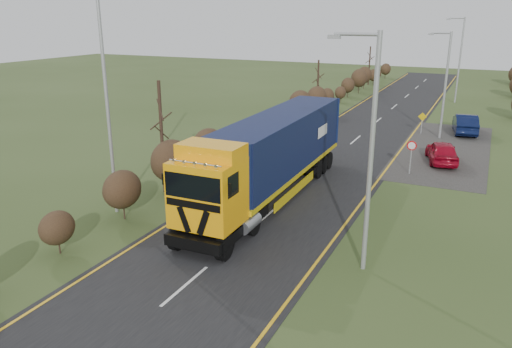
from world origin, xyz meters
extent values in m
plane|color=#33451D|center=(0.00, 0.00, 0.00)|extent=(160.00, 160.00, 0.00)
cube|color=black|center=(0.00, 10.00, 0.01)|extent=(8.00, 120.00, 0.02)
cube|color=#2E2C29|center=(6.50, 20.00, 0.01)|extent=(6.00, 18.00, 0.02)
cube|color=gold|center=(-3.70, 10.00, 0.03)|extent=(0.12, 116.00, 0.01)
cube|color=gold|center=(3.70, 10.00, 0.03)|extent=(0.12, 116.00, 0.01)
cube|color=silver|center=(0.00, -4.00, 0.03)|extent=(0.12, 3.00, 0.01)
cube|color=silver|center=(0.00, 4.00, 0.03)|extent=(0.12, 3.00, 0.01)
cube|color=silver|center=(0.00, 12.00, 0.03)|extent=(0.12, 3.00, 0.01)
cube|color=silver|center=(0.00, 20.00, 0.03)|extent=(0.12, 3.00, 0.01)
cube|color=silver|center=(0.00, 28.00, 0.03)|extent=(0.12, 3.00, 0.01)
cube|color=silver|center=(0.00, 36.00, 0.03)|extent=(0.12, 3.00, 0.01)
cube|color=silver|center=(0.00, 44.00, 0.03)|extent=(0.12, 3.00, 0.01)
cube|color=silver|center=(0.00, 52.00, 0.03)|extent=(0.12, 3.00, 0.01)
cube|color=silver|center=(0.00, 60.00, 0.03)|extent=(0.12, 3.00, 0.01)
ellipsoid|color=black|center=(-6.02, -4.00, 1.14)|extent=(1.21, 1.57, 1.39)
ellipsoid|color=black|center=(-6.00, 0.00, 1.49)|extent=(1.58, 2.06, 1.82)
ellipsoid|color=black|center=(-5.98, 4.00, 1.84)|extent=(1.96, 2.55, 2.25)
ellipsoid|color=black|center=(-6.03, 8.00, 1.72)|extent=(1.83, 2.38, 2.10)
ellipsoid|color=black|center=(-5.95, 12.00, 1.28)|extent=(1.37, 1.78, 1.57)
ellipsoid|color=black|center=(-6.06, 16.00, 1.13)|extent=(1.20, 1.56, 1.38)
ellipsoid|color=black|center=(-5.92, 20.00, 1.46)|extent=(1.55, 2.02, 1.78)
ellipsoid|color=black|center=(-6.09, 24.00, 1.83)|extent=(1.95, 2.53, 2.24)
ellipsoid|color=black|center=(-5.90, 28.00, 1.74)|extent=(1.85, 2.41, 2.13)
ellipsoid|color=black|center=(-6.12, 32.00, 1.31)|extent=(1.40, 1.81, 1.61)
ellipsoid|color=black|center=(-5.87, 36.00, 1.12)|extent=(1.19, 1.55, 1.37)
ellipsoid|color=black|center=(-6.14, 40.00, 1.43)|extent=(1.52, 1.97, 1.75)
ellipsoid|color=black|center=(-5.84, 44.00, 1.81)|extent=(1.93, 2.51, 2.22)
ellipsoid|color=black|center=(-6.17, 48.00, 1.76)|extent=(1.88, 2.44, 2.16)
ellipsoid|color=black|center=(-5.82, 52.00, 1.34)|extent=(1.43, 1.85, 1.64)
ellipsoid|color=black|center=(-6.19, 56.00, 1.12)|extent=(1.19, 1.55, 1.37)
ellipsoid|color=black|center=(-5.80, 60.00, 1.40)|extent=(1.49, 1.93, 1.71)
cylinder|color=#302118|center=(-6.50, 4.00, 3.03)|extent=(0.18, 0.18, 6.05)
cylinder|color=#302118|center=(-6.50, 30.00, 2.53)|extent=(0.18, 0.18, 5.06)
cylinder|color=#302118|center=(-6.50, 52.00, 2.57)|extent=(0.18, 0.18, 5.15)
cube|color=black|center=(-0.80, 0.03, 0.73)|extent=(2.56, 4.82, 0.47)
cube|color=#FCA40A|center=(-0.80, -0.90, 2.45)|extent=(2.63, 2.32, 2.71)
cube|color=black|center=(-0.80, -2.00, 0.57)|extent=(2.60, 0.16, 0.57)
cube|color=black|center=(-1.24, -2.06, 1.61)|extent=(0.63, 0.03, 1.12)
cube|color=black|center=(-0.36, -2.06, 1.61)|extent=(0.63, 0.03, 1.12)
cube|color=black|center=(-0.80, -2.03, 3.02)|extent=(2.45, 0.09, 0.99)
cube|color=black|center=(-0.80, -2.06, 2.29)|extent=(2.39, 0.06, 0.29)
cube|color=#FCA40A|center=(-0.80, -0.54, 4.09)|extent=(2.62, 1.49, 0.58)
cylinder|color=silver|center=(-0.80, -1.79, 3.90)|extent=(2.29, 0.09, 0.06)
cube|color=black|center=(-2.29, -1.79, 3.07)|extent=(0.08, 0.12, 0.47)
cube|color=black|center=(0.69, -1.79, 3.07)|extent=(0.08, 0.12, 0.47)
cylinder|color=gray|center=(-2.00, 0.45, 0.78)|extent=(0.60, 1.36, 0.58)
cylinder|color=gray|center=(0.40, 0.45, 0.78)|extent=(0.60, 1.36, 0.58)
cube|color=yellow|center=(-0.80, 6.80, 1.28)|extent=(2.77, 13.15, 0.25)
cube|color=black|center=(-0.80, 6.80, 2.84)|extent=(2.74, 12.73, 2.86)
cube|color=#101C44|center=(-0.80, 13.17, 2.84)|extent=(2.58, 0.09, 2.86)
cube|color=#101C44|center=(-0.80, 0.43, 2.84)|extent=(2.58, 0.09, 2.86)
cube|color=black|center=(-0.80, 10.76, 0.68)|extent=(2.44, 3.78, 0.36)
cube|color=yellow|center=(-2.07, 5.76, 0.57)|extent=(0.12, 5.73, 0.47)
cube|color=yellow|center=(0.47, 5.76, 0.57)|extent=(0.12, 5.73, 0.47)
cylinder|color=black|center=(-1.89, -1.63, 0.54)|extent=(0.35, 1.09, 1.08)
cylinder|color=black|center=(0.29, -1.63, 0.54)|extent=(0.35, 1.09, 1.08)
cylinder|color=black|center=(-1.89, 0.97, 0.54)|extent=(0.35, 1.09, 1.08)
cylinder|color=black|center=(0.29, 0.97, 0.54)|extent=(0.35, 1.09, 1.08)
cylinder|color=black|center=(-1.89, 9.82, 0.54)|extent=(0.35, 1.09, 1.08)
cylinder|color=black|center=(0.29, 9.82, 0.54)|extent=(0.35, 1.09, 1.08)
cylinder|color=black|center=(-1.89, 10.86, 0.54)|extent=(0.35, 1.09, 1.08)
cylinder|color=black|center=(0.29, 10.86, 0.54)|extent=(0.35, 1.09, 1.08)
cylinder|color=black|center=(-1.89, 11.90, 0.54)|extent=(0.35, 1.09, 1.08)
cylinder|color=black|center=(0.29, 11.90, 0.54)|extent=(0.35, 1.09, 1.08)
imported|color=#A0081D|center=(6.62, 16.38, 0.72)|extent=(2.65, 4.51, 1.44)
imported|color=black|center=(7.44, 26.06, 0.79)|extent=(2.32, 4.96, 1.57)
cylinder|color=#A0A2A6|center=(5.44, 0.03, 4.39)|extent=(0.18, 0.18, 8.79)
cylinder|color=#A0A2A6|center=(4.66, 0.03, 8.64)|extent=(1.56, 0.12, 0.12)
cube|color=#A0A2A6|center=(3.88, 0.03, 8.55)|extent=(0.44, 0.18, 0.14)
cylinder|color=#A0A2A6|center=(5.80, 23.43, 4.04)|extent=(0.18, 0.18, 8.07)
cylinder|color=#A0A2A6|center=(5.08, 23.43, 7.94)|extent=(1.44, 0.12, 0.12)
cube|color=#A0A2A6|center=(4.36, 23.43, 7.85)|extent=(0.40, 0.16, 0.13)
cylinder|color=#A0A2A6|center=(5.52, 41.60, 4.51)|extent=(0.18, 0.18, 9.01)
cylinder|color=#A0A2A6|center=(4.72, 41.60, 8.86)|extent=(1.60, 0.12, 0.12)
cube|color=#A0A2A6|center=(3.91, 41.60, 8.76)|extent=(0.45, 0.18, 0.14)
cylinder|color=#A0A2A6|center=(-6.94, 0.56, 5.64)|extent=(0.16, 0.16, 11.28)
cylinder|color=#A0A2A6|center=(5.14, 12.94, 0.90)|extent=(0.08, 0.08, 1.80)
cylinder|color=red|center=(5.14, 12.91, 1.80)|extent=(0.57, 0.04, 0.57)
cylinder|color=white|center=(5.14, 12.89, 1.80)|extent=(0.43, 0.02, 0.43)
cylinder|color=#A0A2A6|center=(4.27, 24.32, 0.67)|extent=(0.08, 0.08, 1.34)
cube|color=gold|center=(4.27, 24.27, 1.43)|extent=(0.67, 0.04, 0.67)
camera|label=1|loc=(9.02, -17.18, 9.29)|focal=35.00mm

